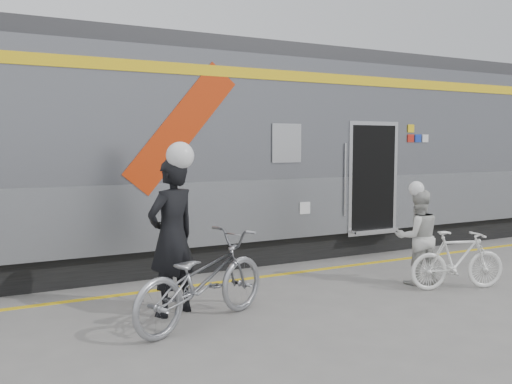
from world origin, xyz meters
TOP-DOWN VIEW (x-y plane):
  - ground at (0.00, 0.00)m, footprint 90.00×90.00m
  - train at (1.22, 4.19)m, footprint 24.00×3.17m
  - safety_strip at (0.00, 2.15)m, footprint 24.00×0.12m
  - man at (-1.35, 0.94)m, footprint 0.89×0.75m
  - bicycle_left at (-1.15, 0.39)m, footprint 2.29×1.55m
  - woman at (2.63, 0.64)m, footprint 0.88×0.77m
  - bicycle_right at (2.93, 0.09)m, footprint 1.58×0.88m
  - helmet_man at (-1.35, 0.94)m, footprint 0.36×0.36m
  - helmet_woman at (2.63, 0.64)m, footprint 0.24×0.24m

SIDE VIEW (x-z plane):
  - ground at x=0.00m, z-range 0.00..0.00m
  - safety_strip at x=0.00m, z-range 0.00..0.01m
  - bicycle_right at x=2.93m, z-range 0.00..0.92m
  - bicycle_left at x=-1.15m, z-range 0.00..1.14m
  - woman at x=2.63m, z-range 0.00..1.51m
  - man at x=-1.35m, z-range 0.00..2.07m
  - helmet_woman at x=2.63m, z-range 1.51..1.75m
  - train at x=1.22m, z-range 0.00..4.10m
  - helmet_man at x=-1.35m, z-range 2.07..2.43m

